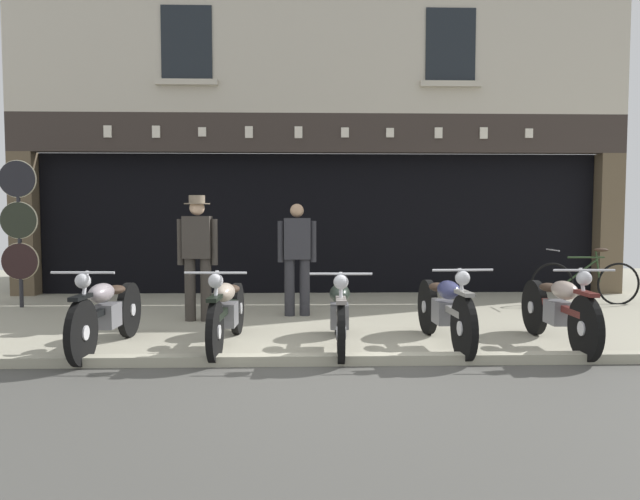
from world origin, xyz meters
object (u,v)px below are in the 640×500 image
(motorcycle_center_right, at_px, (444,308))
(shopkeeper_center, at_px, (297,254))
(motorcycle_left, at_px, (107,311))
(salesman_left, at_px, (198,251))
(motorcycle_center_left, at_px, (227,310))
(advert_board_near, at_px, (408,203))
(motorcycle_center, at_px, (339,311))
(leaning_bicycle, at_px, (586,282))
(motorcycle_right, at_px, (558,308))
(tyre_sign_pole, at_px, (19,222))

(motorcycle_center_right, height_order, shopkeeper_center, shopkeeper_center)
(motorcycle_center_right, xyz_separation_m, shopkeeper_center, (-1.66, 2.03, 0.47))
(motorcycle_left, height_order, salesman_left, salesman_left)
(motorcycle_center_left, height_order, shopkeeper_center, shopkeeper_center)
(shopkeeper_center, height_order, advert_board_near, advert_board_near)
(motorcycle_center, relative_size, leaning_bicycle, 1.11)
(salesman_left, bearing_deg, advert_board_near, -136.40)
(motorcycle_right, bearing_deg, shopkeeper_center, -34.58)
(motorcycle_center_left, bearing_deg, leaning_bicycle, -149.66)
(motorcycle_left, height_order, motorcycle_center_left, motorcycle_left)
(motorcycle_center_left, distance_m, tyre_sign_pole, 4.74)
(shopkeeper_center, bearing_deg, leaning_bicycle, -171.89)
(tyre_sign_pole, bearing_deg, motorcycle_left, -51.68)
(motorcycle_center_right, height_order, motorcycle_right, motorcycle_right)
(motorcycle_center_left, relative_size, tyre_sign_pole, 0.89)
(motorcycle_right, xyz_separation_m, salesman_left, (-4.29, 1.70, 0.54))
(leaning_bicycle, bearing_deg, motorcycle_center, 126.14)
(motorcycle_center_left, relative_size, advert_board_near, 1.93)
(motorcycle_center_left, height_order, motorcycle_center_right, motorcycle_center_right)
(motorcycle_center_right, height_order, tyre_sign_pole, tyre_sign_pole)
(motorcycle_right, bearing_deg, salesman_left, -20.76)
(motorcycle_center_left, bearing_deg, salesman_left, -67.12)
(motorcycle_left, xyz_separation_m, salesman_left, (0.67, 1.73, 0.54))
(motorcycle_center_right, distance_m, leaning_bicycle, 4.25)
(advert_board_near, bearing_deg, leaning_bicycle, -31.48)
(motorcycle_center_right, bearing_deg, leaning_bicycle, -138.96)
(motorcycle_center, bearing_deg, shopkeeper_center, -74.49)
(motorcycle_left, relative_size, salesman_left, 1.16)
(tyre_sign_pole, relative_size, leaning_bicycle, 1.29)
(motorcycle_left, xyz_separation_m, shopkeeper_center, (2.03, 2.11, 0.47))
(motorcycle_left, relative_size, motorcycle_center_right, 0.99)
(salesman_left, height_order, tyre_sign_pole, tyre_sign_pole)
(motorcycle_left, bearing_deg, leaning_bicycle, -153.66)
(advert_board_near, distance_m, leaning_bicycle, 3.38)
(salesman_left, xyz_separation_m, advert_board_near, (3.43, 2.93, 0.72))
(motorcycle_left, xyz_separation_m, motorcycle_right, (4.95, 0.03, 0.00))
(salesman_left, bearing_deg, motorcycle_center_right, 154.48)
(shopkeeper_center, bearing_deg, motorcycle_left, 43.13)
(shopkeeper_center, height_order, leaning_bicycle, shopkeeper_center)
(advert_board_near, relative_size, leaning_bicycle, 0.59)
(motorcycle_center_left, height_order, salesman_left, salesman_left)
(tyre_sign_pole, height_order, leaning_bicycle, tyre_sign_pole)
(motorcycle_center_right, distance_m, motorcycle_right, 1.26)
(shopkeeper_center, distance_m, leaning_bicycle, 4.84)
(motorcycle_center_left, xyz_separation_m, advert_board_near, (2.82, 4.55, 1.27))
(motorcycle_center_left, distance_m, advert_board_near, 5.50)
(motorcycle_center_right, height_order, advert_board_near, advert_board_near)
(motorcycle_left, distance_m, motorcycle_center_left, 1.28)
(motorcycle_right, height_order, leaning_bicycle, motorcycle_right)
(motorcycle_center_left, height_order, motorcycle_center, motorcycle_center_left)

